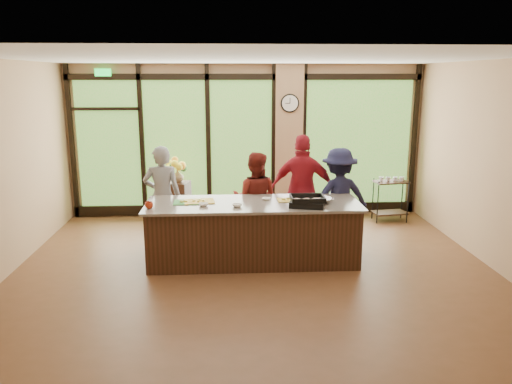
{
  "coord_description": "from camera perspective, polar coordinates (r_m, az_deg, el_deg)",
  "views": [
    {
      "loc": [
        -0.36,
        -6.9,
        2.76
      ],
      "look_at": [
        0.05,
        0.4,
        1.06
      ],
      "focal_mm": 35.0,
      "sensor_mm": 36.0,
      "label": 1
    }
  ],
  "objects": [
    {
      "name": "floor",
      "position": [
        7.45,
        -0.22,
        -8.68
      ],
      "size": [
        7.0,
        7.0,
        0.0
      ],
      "primitive_type": "plane",
      "color": "brown",
      "rests_on": "ground"
    },
    {
      "name": "ceiling",
      "position": [
        6.92,
        -0.24,
        15.07
      ],
      "size": [
        7.0,
        7.0,
        0.0
      ],
      "primitive_type": "plane",
      "rotation": [
        3.14,
        0.0,
        0.0
      ],
      "color": "white",
      "rests_on": "back_wall"
    },
    {
      "name": "back_wall",
      "position": [
        9.99,
        -1.14,
        5.84
      ],
      "size": [
        7.0,
        0.0,
        7.0
      ],
      "primitive_type": "plane",
      "rotation": [
        1.57,
        0.0,
        0.0
      ],
      "color": "tan",
      "rests_on": "floor"
    },
    {
      "name": "right_wall",
      "position": [
        8.01,
        25.67,
        2.73
      ],
      "size": [
        0.0,
        6.0,
        6.0
      ],
      "primitive_type": "plane",
      "rotation": [
        1.57,
        0.0,
        -1.57
      ],
      "color": "tan",
      "rests_on": "floor"
    },
    {
      "name": "window_wall",
      "position": [
        9.97,
        -0.18,
        5.22
      ],
      "size": [
        6.9,
        0.12,
        3.0
      ],
      "color": "tan",
      "rests_on": "floor"
    },
    {
      "name": "island_base",
      "position": [
        7.58,
        -0.34,
        -4.75
      ],
      "size": [
        3.1,
        1.0,
        0.88
      ],
      "primitive_type": "cube",
      "color": "#331A11",
      "rests_on": "floor"
    },
    {
      "name": "countertop",
      "position": [
        7.45,
        -0.34,
        -1.38
      ],
      "size": [
        3.2,
        1.1,
        0.04
      ],
      "primitive_type": "cube",
      "color": "gray",
      "rests_on": "island_base"
    },
    {
      "name": "wall_clock",
      "position": [
        9.86,
        3.89,
        10.09
      ],
      "size": [
        0.36,
        0.04,
        0.36
      ],
      "color": "black",
      "rests_on": "window_wall"
    },
    {
      "name": "cook_left",
      "position": [
        8.32,
        -10.65,
        -0.49
      ],
      "size": [
        0.63,
        0.42,
        1.68
      ],
      "primitive_type": "imported",
      "rotation": [
        0.0,
        0.0,
        3.18
      ],
      "color": "slate",
      "rests_on": "floor"
    },
    {
      "name": "cook_midleft",
      "position": [
        8.23,
        -0.1,
        -0.82
      ],
      "size": [
        0.88,
        0.75,
        1.57
      ],
      "primitive_type": "imported",
      "rotation": [
        0.0,
        0.0,
        2.91
      ],
      "color": "maroon",
      "rests_on": "floor"
    },
    {
      "name": "cook_midright",
      "position": [
        8.37,
        5.37,
        0.3
      ],
      "size": [
        1.14,
        0.65,
        1.83
      ],
      "primitive_type": "imported",
      "rotation": [
        0.0,
        0.0,
        2.95
      ],
      "color": "maroon",
      "rests_on": "floor"
    },
    {
      "name": "cook_right",
      "position": [
        8.33,
        9.42,
        -0.59
      ],
      "size": [
        1.13,
        0.76,
        1.63
      ],
      "primitive_type": "imported",
      "rotation": [
        0.0,
        0.0,
        3.29
      ],
      "color": "#171834",
      "rests_on": "floor"
    },
    {
      "name": "roasting_pan",
      "position": [
        7.27,
        5.88,
        -1.31
      ],
      "size": [
        0.57,
        0.49,
        0.09
      ],
      "primitive_type": "cube",
      "rotation": [
        0.0,
        0.0,
        -0.27
      ],
      "color": "black",
      "rests_on": "countertop"
    },
    {
      "name": "mixing_bowl",
      "position": [
        7.49,
        7.6,
        -0.95
      ],
      "size": [
        0.39,
        0.39,
        0.08
      ],
      "primitive_type": "imported",
      "rotation": [
        0.0,
        0.0,
        0.34
      ],
      "color": "silver",
      "rests_on": "countertop"
    },
    {
      "name": "cutting_board_left",
      "position": [
        7.52,
        -7.81,
        -1.16
      ],
      "size": [
        0.42,
        0.32,
        0.01
      ],
      "primitive_type": "cube",
      "rotation": [
        0.0,
        0.0,
        0.02
      ],
      "color": "#318833",
      "rests_on": "countertop"
    },
    {
      "name": "cutting_board_center",
      "position": [
        7.54,
        -6.49,
        -1.08
      ],
      "size": [
        0.48,
        0.39,
        0.01
      ],
      "primitive_type": "cube",
      "rotation": [
        0.0,
        0.0,
        0.12
      ],
      "color": "gold",
      "rests_on": "countertop"
    },
    {
      "name": "cutting_board_right",
      "position": [
        7.6,
        3.81,
        -0.91
      ],
      "size": [
        0.36,
        0.27,
        0.01
      ],
      "primitive_type": "cube",
      "rotation": [
        0.0,
        0.0,
        0.01
      ],
      "color": "gold",
      "rests_on": "countertop"
    },
    {
      "name": "prep_bowl_near",
      "position": [
        7.29,
        -6.02,
        -1.44
      ],
      "size": [
        0.17,
        0.17,
        0.04
      ],
      "primitive_type": "imported",
      "rotation": [
        0.0,
        0.0,
        -0.27
      ],
      "color": "white",
      "rests_on": "countertop"
    },
    {
      "name": "prep_bowl_mid",
      "position": [
        7.21,
        -2.17,
        -1.55
      ],
      "size": [
        0.15,
        0.15,
        0.04
      ],
      "primitive_type": "imported",
      "rotation": [
        0.0,
        0.0,
        -0.1
      ],
      "color": "white",
      "rests_on": "countertop"
    },
    {
      "name": "prep_bowl_far",
      "position": [
        7.61,
        1.2,
        -0.79
      ],
      "size": [
        0.16,
        0.16,
        0.03
      ],
      "primitive_type": "imported",
      "rotation": [
        0.0,
        0.0,
        -0.27
      ],
      "color": "white",
      "rests_on": "countertop"
    },
    {
      "name": "red_ramekin",
      "position": [
        7.28,
        -12.13,
        -1.49
      ],
      "size": [
        0.13,
        0.13,
        0.09
      ],
      "primitive_type": "imported",
      "rotation": [
        0.0,
        0.0,
        -0.14
      ],
      "color": "#9E260F",
      "rests_on": "countertop"
    },
    {
      "name": "flower_stand",
      "position": [
        9.65,
        -8.84,
        -1.2
      ],
      "size": [
        0.49,
        0.49,
        0.81
      ],
      "primitive_type": "cube",
      "rotation": [
        0.0,
        0.0,
        -0.25
      ],
      "color": "#331A11",
      "rests_on": "floor"
    },
    {
      "name": "flower_vase",
      "position": [
        9.54,
        -8.95,
        1.85
      ],
      "size": [
        0.3,
        0.3,
        0.24
      ],
      "primitive_type": "imported",
      "rotation": [
        0.0,
        0.0,
        0.42
      ],
      "color": "olive",
      "rests_on": "flower_stand"
    },
    {
      "name": "bar_cart",
      "position": [
        10.0,
        15.12,
        -0.29
      ],
      "size": [
        0.68,
        0.45,
        0.88
      ],
      "rotation": [
        0.0,
        0.0,
        0.13
      ],
      "color": "#331A11",
      "rests_on": "floor"
    }
  ]
}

